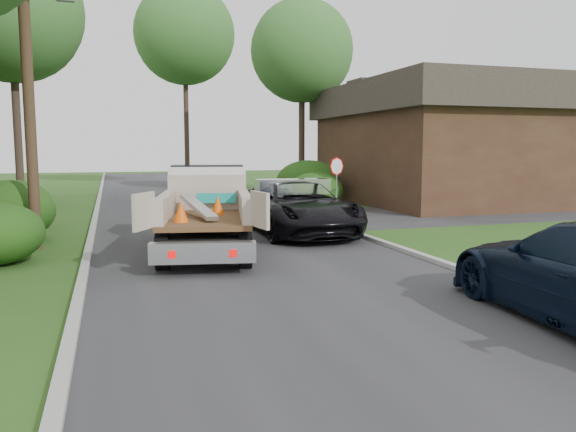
{
  "coord_description": "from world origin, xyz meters",
  "views": [
    {
      "loc": [
        -3.46,
        -11.89,
        2.79
      ],
      "look_at": [
        0.55,
        0.77,
        1.2
      ],
      "focal_mm": 35.0,
      "sensor_mm": 36.0,
      "label": 1
    }
  ],
  "objects_px": {
    "tree_left_far": "(11,12)",
    "tree_center_far": "(185,34)",
    "utility_pole": "(27,60)",
    "house_right": "(438,142)",
    "flatbed_truck": "(207,203)",
    "stop_sign": "(336,174)",
    "tree_right_far": "(302,51)",
    "black_pickup": "(297,207)"
  },
  "relations": [
    {
      "from": "tree_left_far",
      "to": "tree_center_far",
      "type": "relative_size",
      "value": 0.84
    },
    {
      "from": "utility_pole",
      "to": "house_right",
      "type": "xyz_separation_m",
      "value": [
        18.48,
        9.02,
        -2.01
      ]
    },
    {
      "from": "tree_center_far",
      "to": "utility_pole",
      "type": "bearing_deg",
      "value": -106.65
    },
    {
      "from": "house_right",
      "to": "tree_center_far",
      "type": "distance_m",
      "value": 20.93
    },
    {
      "from": "utility_pole",
      "to": "tree_center_far",
      "type": "height_order",
      "value": "tree_center_far"
    },
    {
      "from": "tree_center_far",
      "to": "flatbed_truck",
      "type": "xyz_separation_m",
      "value": [
        -2.87,
        -26.13,
        -9.71
      ]
    },
    {
      "from": "stop_sign",
      "to": "utility_pole",
      "type": "xyz_separation_m",
      "value": [
        -10.68,
        -4.02,
        3.4
      ]
    },
    {
      "from": "stop_sign",
      "to": "flatbed_truck",
      "type": "height_order",
      "value": "stop_sign"
    },
    {
      "from": "house_right",
      "to": "tree_right_far",
      "type": "relative_size",
      "value": 1.13
    },
    {
      "from": "utility_pole",
      "to": "tree_right_far",
      "type": "xyz_separation_m",
      "value": [
        12.98,
        15.02,
        3.31
      ]
    },
    {
      "from": "tree_right_far",
      "to": "flatbed_truck",
      "type": "height_order",
      "value": "tree_right_far"
    },
    {
      "from": "stop_sign",
      "to": "tree_left_far",
      "type": "bearing_deg",
      "value": 147.79
    },
    {
      "from": "tree_left_far",
      "to": "tree_right_far",
      "type": "xyz_separation_m",
      "value": [
        15.0,
        3.0,
        -0.5
      ]
    },
    {
      "from": "tree_left_far",
      "to": "utility_pole",
      "type": "bearing_deg",
      "value": -80.46
    },
    {
      "from": "tree_right_far",
      "to": "tree_center_far",
      "type": "distance_m",
      "value": 11.68
    },
    {
      "from": "stop_sign",
      "to": "tree_center_far",
      "type": "distance_m",
      "value": 23.15
    },
    {
      "from": "tree_left_far",
      "to": "tree_right_far",
      "type": "height_order",
      "value": "tree_left_far"
    },
    {
      "from": "utility_pole",
      "to": "flatbed_truck",
      "type": "height_order",
      "value": "utility_pole"
    },
    {
      "from": "stop_sign",
      "to": "utility_pole",
      "type": "bearing_deg",
      "value": -159.38
    },
    {
      "from": "house_right",
      "to": "black_pickup",
      "type": "distance_m",
      "value": 13.69
    },
    {
      "from": "stop_sign",
      "to": "black_pickup",
      "type": "xyz_separation_m",
      "value": [
        -2.8,
        -3.36,
        -0.9
      ]
    },
    {
      "from": "tree_left_far",
      "to": "flatbed_truck",
      "type": "bearing_deg",
      "value": -63.2
    },
    {
      "from": "utility_pole",
      "to": "flatbed_truck",
      "type": "xyz_separation_m",
      "value": [
        4.61,
        -1.11,
        -3.91
      ]
    },
    {
      "from": "utility_pole",
      "to": "tree_right_far",
      "type": "distance_m",
      "value": 20.12
    },
    {
      "from": "stop_sign",
      "to": "tree_right_far",
      "type": "xyz_separation_m",
      "value": [
        2.3,
        11.0,
        6.7
      ]
    },
    {
      "from": "stop_sign",
      "to": "flatbed_truck",
      "type": "relative_size",
      "value": 0.38
    },
    {
      "from": "tree_right_far",
      "to": "black_pickup",
      "type": "relative_size",
      "value": 1.82
    },
    {
      "from": "utility_pole",
      "to": "black_pickup",
      "type": "distance_m",
      "value": 9.0
    },
    {
      "from": "stop_sign",
      "to": "tree_left_far",
      "type": "height_order",
      "value": "tree_left_far"
    },
    {
      "from": "house_right",
      "to": "black_pickup",
      "type": "xyz_separation_m",
      "value": [
        -10.6,
        -8.36,
        -2.28
      ]
    },
    {
      "from": "house_right",
      "to": "flatbed_truck",
      "type": "relative_size",
      "value": 1.99
    },
    {
      "from": "utility_pole",
      "to": "tree_right_far",
      "type": "bearing_deg",
      "value": 49.16
    },
    {
      "from": "flatbed_truck",
      "to": "tree_left_far",
      "type": "bearing_deg",
      "value": 127.84
    },
    {
      "from": "stop_sign",
      "to": "tree_center_far",
      "type": "xyz_separation_m",
      "value": [
        -3.2,
        21.0,
        9.2
      ]
    },
    {
      "from": "stop_sign",
      "to": "flatbed_truck",
      "type": "bearing_deg",
      "value": -139.81
    },
    {
      "from": "tree_left_far",
      "to": "flatbed_truck",
      "type": "distance_m",
      "value": 16.61
    },
    {
      "from": "house_right",
      "to": "tree_left_far",
      "type": "height_order",
      "value": "tree_left_far"
    },
    {
      "from": "tree_right_far",
      "to": "tree_center_far",
      "type": "relative_size",
      "value": 0.79
    },
    {
      "from": "black_pickup",
      "to": "utility_pole",
      "type": "bearing_deg",
      "value": -175.64
    },
    {
      "from": "stop_sign",
      "to": "utility_pole",
      "type": "relative_size",
      "value": 0.25
    },
    {
      "from": "tree_right_far",
      "to": "flatbed_truck",
      "type": "bearing_deg",
      "value": -117.43
    },
    {
      "from": "stop_sign",
      "to": "house_right",
      "type": "bearing_deg",
      "value": 32.66
    }
  ]
}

